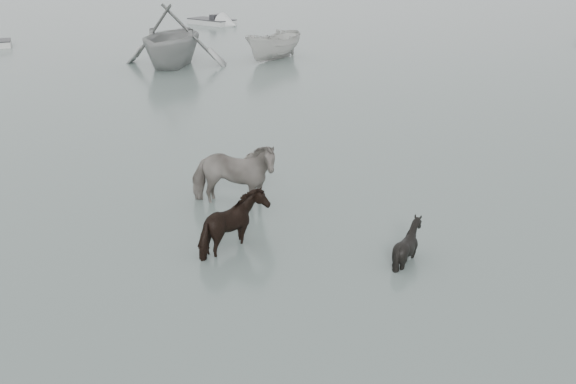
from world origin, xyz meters
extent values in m
plane|color=#4F5E58|center=(0.00, 0.00, 0.00)|extent=(140.00, 140.00, 0.00)
imported|color=black|center=(0.56, 2.10, 0.90)|extent=(2.29, 1.40, 1.80)
imported|color=black|center=(0.74, -0.19, 0.68)|extent=(1.44, 1.58, 1.35)
imported|color=black|center=(4.09, -0.66, 0.55)|extent=(1.22, 1.14, 1.11)
imported|color=#959795|center=(-3.43, 19.79, 1.56)|extent=(5.99, 6.67, 3.12)
imported|color=#B4B4AF|center=(1.48, 21.41, 0.79)|extent=(3.68, 4.21, 1.58)
camera|label=1|loc=(1.56, -11.74, 5.82)|focal=40.00mm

